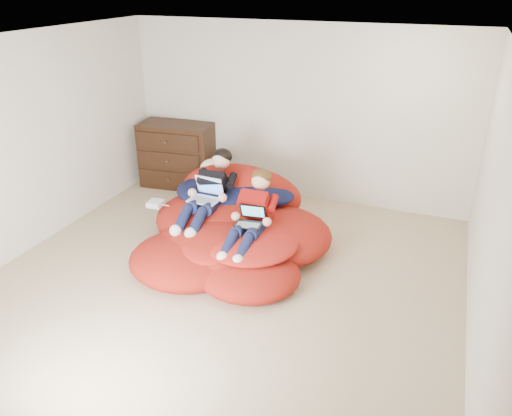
{
  "coord_description": "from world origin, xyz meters",
  "views": [
    {
      "loc": [
        2.03,
        -4.22,
        3.06
      ],
      "look_at": [
        0.19,
        0.45,
        0.7
      ],
      "focal_mm": 35.0,
      "sensor_mm": 36.0,
      "label": 1
    }
  ],
  "objects": [
    {
      "name": "room_shell",
      "position": [
        0.0,
        0.0,
        0.22
      ],
      "size": [
        5.1,
        5.1,
        2.77
      ],
      "color": "tan",
      "rests_on": "ground"
    },
    {
      "name": "older_boy",
      "position": [
        -0.57,
        0.85,
        0.68
      ],
      "size": [
        0.38,
        1.28,
        0.72
      ],
      "color": "black",
      "rests_on": "beanbag_pile"
    },
    {
      "name": "cream_pillow",
      "position": [
        -0.84,
        1.57,
        0.62
      ],
      "size": [
        0.47,
        0.3,
        0.3
      ],
      "primitive_type": "ellipsoid",
      "color": "white",
      "rests_on": "beanbag_pile"
    },
    {
      "name": "power_adapter",
      "position": [
        -1.26,
        0.66,
        0.42
      ],
      "size": [
        0.19,
        0.19,
        0.07
      ],
      "primitive_type": "cube",
      "rotation": [
        0.0,
        0.0,
        0.06
      ],
      "color": "silver",
      "rests_on": "beanbag_pile"
    },
    {
      "name": "laptop_black",
      "position": [
        0.13,
        0.43,
        0.56
      ],
      "size": [
        0.32,
        0.33,
        0.21
      ],
      "color": "black",
      "rests_on": "younger_boy"
    },
    {
      "name": "younger_boy",
      "position": [
        0.13,
        0.5,
        0.64
      ],
      "size": [
        0.33,
        1.1,
        0.74
      ],
      "color": "#9B100D",
      "rests_on": "beanbag_pile"
    },
    {
      "name": "dresser",
      "position": [
        -1.82,
        2.21,
        0.5
      ],
      "size": [
        1.16,
        0.68,
        1.0
      ],
      "color": "black",
      "rests_on": "ground"
    },
    {
      "name": "laptop_white",
      "position": [
        -0.57,
        0.73,
        0.64
      ],
      "size": [
        0.37,
        0.35,
        0.26
      ],
      "color": "silver",
      "rests_on": "older_boy"
    },
    {
      "name": "beanbag_pile",
      "position": [
        -0.22,
        0.69,
        0.25
      ],
      "size": [
        2.3,
        2.41,
        0.86
      ],
      "color": "#AD1E13",
      "rests_on": "ground"
    }
  ]
}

